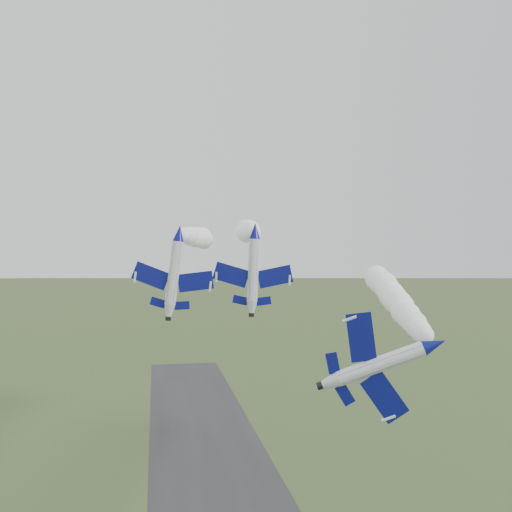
# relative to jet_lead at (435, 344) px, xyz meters

# --- Properties ---
(jet_lead) EXTENTS (5.67, 11.41, 8.94)m
(jet_lead) POSITION_rel_jet_lead_xyz_m (0.00, 0.00, 0.00)
(jet_lead) COLOR white
(smoke_trail_jet_lead) EXTENTS (25.76, 71.19, 5.01)m
(smoke_trail_jet_lead) POSITION_rel_jet_lead_xyz_m (12.23, 37.10, 1.51)
(smoke_trail_jet_lead) COLOR white
(jet_pair_left) EXTENTS (10.19, 12.20, 3.12)m
(jet_pair_left) POSITION_rel_jet_lead_xyz_m (-20.17, 27.90, 10.31)
(jet_pair_left) COLOR white
(smoke_trail_jet_pair_left) EXTENTS (13.38, 71.93, 4.73)m
(smoke_trail_jet_pair_left) POSITION_rel_jet_lead_xyz_m (-15.15, 66.56, 10.97)
(smoke_trail_jet_pair_left) COLOR white
(jet_pair_right) EXTENTS (10.44, 12.39, 3.07)m
(jet_pair_right) POSITION_rel_jet_lead_xyz_m (-10.25, 29.12, 10.73)
(jet_pair_right) COLOR white
(smoke_trail_jet_pair_right) EXTENTS (13.50, 63.47, 5.00)m
(smoke_trail_jet_pair_right) POSITION_rel_jet_lead_xyz_m (-5.37, 63.47, 12.03)
(smoke_trail_jet_pair_right) COLOR white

